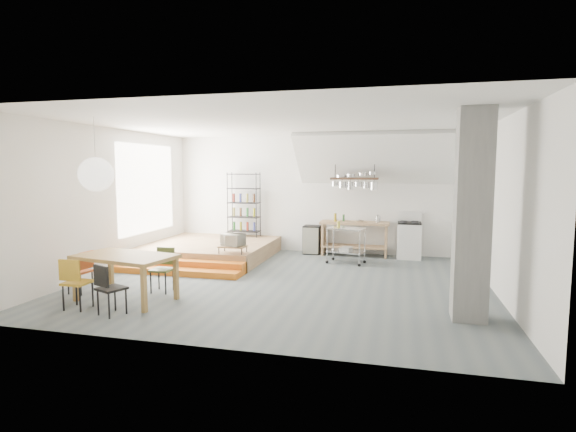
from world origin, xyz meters
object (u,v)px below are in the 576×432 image
(dining_table, at_px, (125,260))
(mini_fridge, at_px, (312,240))
(stove, at_px, (409,240))
(rolling_cart, at_px, (346,240))

(dining_table, bearing_deg, mini_fridge, 75.70)
(stove, distance_m, mini_fridge, 2.55)
(stove, height_order, mini_fridge, stove)
(rolling_cart, height_order, mini_fridge, rolling_cart)
(dining_table, relative_size, mini_fridge, 2.41)
(mini_fridge, bearing_deg, dining_table, -114.52)
(rolling_cart, relative_size, mini_fridge, 1.26)
(stove, height_order, rolling_cart, stove)
(dining_table, bearing_deg, rolling_cart, 60.32)
(rolling_cart, bearing_deg, dining_table, -117.85)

